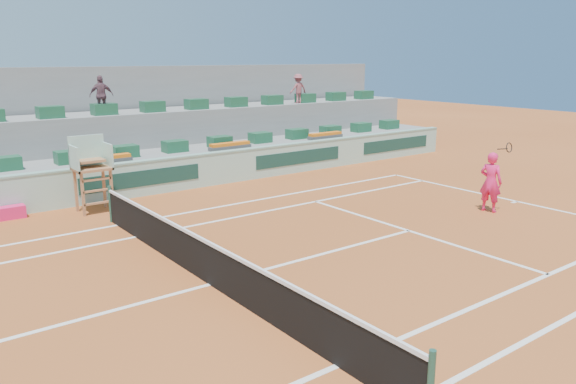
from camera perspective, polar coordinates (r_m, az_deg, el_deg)
name	(u,v)px	position (r m, az deg, el deg)	size (l,w,h in m)	color
ground	(210,285)	(12.41, -7.94, -9.31)	(90.00, 90.00, 0.00)	#9D4A1E
seating_tier_lower	(64,176)	(21.87, -21.83, 1.53)	(36.00, 4.00, 1.20)	gray
seating_tier_upper	(50,151)	(23.28, -23.04, 3.86)	(36.00, 2.40, 2.60)	gray
stadium_back_wall	(37,123)	(24.71, -24.17, 6.37)	(36.00, 0.40, 4.40)	gray
player_bag	(10,213)	(19.01, -26.43, -1.89)	(0.87, 0.39, 0.39)	#FF2169
spectator_mid	(101,95)	(22.92, -18.42, 9.29)	(0.89, 0.37, 1.51)	#684550
spectator_right	(298,89)	(27.53, 1.04, 10.46)	(0.90, 0.52, 1.40)	#944A50
court_lines	(210,284)	(12.41, -7.94, -9.29)	(23.89, 11.09, 0.01)	white
tennis_net	(209,262)	(12.21, -8.02, -7.03)	(0.10, 11.97, 1.10)	black
advertising_hoarding	(84,186)	(19.79, -20.05, 0.60)	(36.00, 0.34, 1.26)	#A3CEBA
umpire_chair	(91,163)	(18.67, -19.42, 2.76)	(1.10, 0.90, 2.40)	#9F643C
seat_row_lower	(69,157)	(20.87, -21.36, 3.33)	(32.90, 0.60, 0.44)	#1C5434
seat_row_upper	(50,112)	(22.52, -23.02, 7.48)	(32.90, 0.60, 0.44)	#1C5434
flower_planters	(29,168)	(19.77, -24.86, 2.22)	(26.80, 0.36, 0.28)	#484848
tennis_player	(491,182)	(18.78, 19.91, 0.97)	(0.59, 0.95, 2.28)	#FF2169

